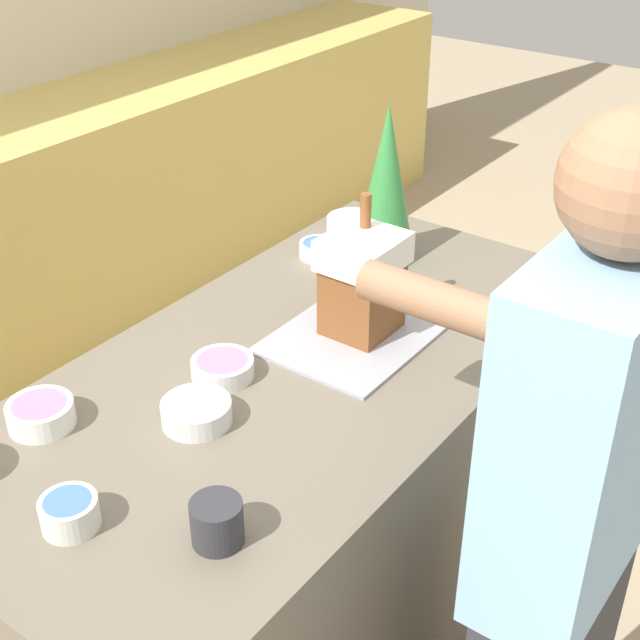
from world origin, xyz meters
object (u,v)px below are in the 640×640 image
candy_bowl_front_corner (70,512)px  candy_bowl_beside_tree (223,367)px  decorative_tree (386,184)px  candy_bowl_behind_tray (41,413)px  candy_bowl_center_rear (196,411)px  candy_bowl_near_tray_left (318,249)px  person (561,545)px  candy_bowl_far_right (352,224)px  baking_tray (361,330)px  mug (217,522)px  gingerbread_house (363,281)px

candy_bowl_front_corner → candy_bowl_beside_tree: bearing=10.7°
decorative_tree → candy_bowl_behind_tray: decorative_tree is taller
candy_bowl_behind_tray → candy_bowl_center_rear: 0.29m
candy_bowl_near_tray_left → candy_bowl_behind_tray: size_ratio=0.77×
candy_bowl_near_tray_left → candy_bowl_center_rear: (-0.69, -0.22, 0.00)m
person → candy_bowl_beside_tree: bearing=92.8°
candy_bowl_beside_tree → candy_bowl_far_right: bearing=13.8°
decorative_tree → candy_bowl_center_rear: bearing=-173.5°
candy_bowl_near_tray_left → decorative_tree: bearing=-54.4°
candy_bowl_beside_tree → baking_tray: bearing=-23.0°
decorative_tree → candy_bowl_beside_tree: size_ratio=3.13×
candy_bowl_beside_tree → candy_bowl_behind_tray: size_ratio=1.02×
baking_tray → candy_bowl_center_rear: size_ratio=3.18×
baking_tray → candy_bowl_near_tray_left: candy_bowl_near_tray_left is taller
candy_bowl_front_corner → mug: (0.12, -0.21, 0.01)m
candy_bowl_far_right → gingerbread_house: bearing=-143.3°
person → mug: bearing=132.2°
gingerbread_house → candy_bowl_beside_tree: 0.35m
candy_bowl_front_corner → candy_bowl_far_right: bearing=12.6°
candy_bowl_far_right → candy_bowl_center_rear: bearing=-164.6°
candy_bowl_center_rear → gingerbread_house: bearing=-8.6°
gingerbread_house → candy_bowl_beside_tree: size_ratio=2.34×
decorative_tree → candy_bowl_center_rear: 0.81m
person → candy_bowl_far_right: bearing=52.7°
person → candy_bowl_behind_tray: bearing=111.8°
candy_bowl_center_rear → baking_tray: bearing=-8.7°
candy_bowl_beside_tree → candy_bowl_center_rear: candy_bowl_center_rear is taller
baking_tray → candy_bowl_near_tray_left: size_ratio=4.40×
decorative_tree → candy_bowl_front_corner: 1.13m
baking_tray → candy_bowl_center_rear: (-0.45, 0.07, 0.02)m
candy_bowl_beside_tree → mug: (-0.35, -0.30, 0.02)m
baking_tray → person: 0.66m
candy_bowl_near_tray_left → candy_bowl_center_rear: bearing=-162.0°
mug → person: 0.59m
mug → person: person is taller
baking_tray → mug: size_ratio=4.99×
baking_tray → decorative_tree: decorative_tree is taller
candy_bowl_near_tray_left → person: bearing=-120.0°
baking_tray → candy_bowl_center_rear: candy_bowl_center_rear is taller
candy_bowl_near_tray_left → candy_bowl_behind_tray: 0.87m
candy_bowl_center_rear → candy_bowl_front_corner: bearing=-175.3°
candy_bowl_beside_tree → candy_bowl_front_corner: candy_bowl_front_corner is taller
decorative_tree → candy_bowl_center_rear: (-0.79, -0.09, -0.18)m
gingerbread_house → decorative_tree: size_ratio=0.75×
baking_tray → candy_bowl_behind_tray: bearing=154.7°
candy_bowl_center_rear → candy_bowl_beside_tree: bearing=23.4°
candy_bowl_center_rear → mug: mug is taller
candy_bowl_behind_tray → candy_bowl_near_tray_left: bearing=-0.3°
candy_bowl_beside_tree → gingerbread_house: bearing=-22.9°
baking_tray → decorative_tree: size_ratio=1.06×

